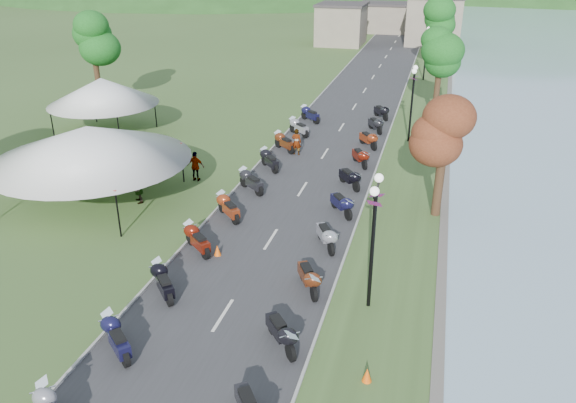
% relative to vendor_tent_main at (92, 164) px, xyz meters
% --- Properties ---
extents(road, '(7.00, 120.00, 0.02)m').
position_rel_vendor_tent_main_xyz_m(road, '(10.16, 16.12, -1.99)').
color(road, '#373739').
rests_on(road, ground).
extents(far_building, '(18.00, 16.00, 5.00)m').
position_rel_vendor_tent_main_xyz_m(far_building, '(8.16, 61.12, 0.50)').
color(far_building, gray).
rests_on(far_building, ground).
extents(moto_row_left, '(2.60, 50.70, 1.10)m').
position_rel_vendor_tent_main_xyz_m(moto_row_left, '(7.50, -7.24, -1.45)').
color(moto_row_left, '#331411').
rests_on(moto_row_left, ground).
extents(moto_row_right, '(2.60, 41.19, 1.10)m').
position_rel_vendor_tent_main_xyz_m(moto_row_right, '(12.67, -0.13, -1.45)').
color(moto_row_right, '#331411').
rests_on(moto_row_right, ground).
extents(vendor_tent_main, '(6.80, 6.80, 4.00)m').
position_rel_vendor_tent_main_xyz_m(vendor_tent_main, '(0.00, 0.00, 0.00)').
color(vendor_tent_main, white).
rests_on(vendor_tent_main, ground).
extents(vendor_tent_side, '(5.03, 5.03, 4.00)m').
position_rel_vendor_tent_main_xyz_m(vendor_tent_side, '(-5.58, 10.12, 0.00)').
color(vendor_tent_side, white).
rests_on(vendor_tent_side, ground).
extents(tree_lakeside, '(2.35, 2.35, 6.52)m').
position_rel_vendor_tent_main_xyz_m(tree_lakeside, '(17.31, 2.77, 1.26)').
color(tree_lakeside, '#207422').
rests_on(tree_lakeside, ground).
extents(pedestrian_a, '(0.78, 0.80, 1.78)m').
position_rel_vendor_tent_main_xyz_m(pedestrian_a, '(0.29, 2.67, -2.00)').
color(pedestrian_a, slate).
rests_on(pedestrian_a, ground).
extents(pedestrian_b, '(0.87, 0.62, 1.62)m').
position_rel_vendor_tent_main_xyz_m(pedestrian_b, '(-0.23, 6.23, -2.00)').
color(pedestrian_b, slate).
rests_on(pedestrian_b, ground).
extents(pedestrian_c, '(0.63, 1.25, 1.87)m').
position_rel_vendor_tent_main_xyz_m(pedestrian_c, '(-3.69, 1.51, -2.00)').
color(pedestrian_c, slate).
rests_on(pedestrian_c, ground).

